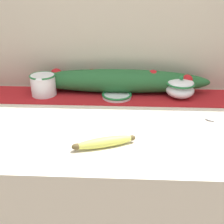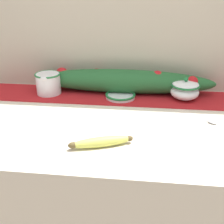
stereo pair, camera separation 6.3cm
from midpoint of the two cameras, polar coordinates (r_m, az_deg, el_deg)
countertop at (r=1.40m, az=2.29°, el=-18.91°), size 1.47×0.74×0.93m
back_wall at (r=1.42m, az=4.06°, el=15.33°), size 2.27×0.04×2.40m
table_runner at (r=1.35m, az=3.43°, el=3.13°), size 1.35×0.23×0.00m
cream_pitcher at (r=1.40m, az=-11.54°, el=5.85°), size 0.12×0.14×0.10m
sugar_bowl at (r=1.35m, az=15.89°, el=4.37°), size 0.13×0.13×0.11m
small_dish at (r=1.33m, az=3.08°, el=3.33°), size 0.14×0.14×0.02m
banana at (r=0.94m, az=-0.29°, el=-6.13°), size 0.22×0.10×0.04m
spoon at (r=1.18m, az=20.61°, el=-1.81°), size 0.16×0.10×0.01m
poinsettia_garland at (r=1.38m, az=3.56°, el=6.32°), size 0.89×0.13×0.12m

